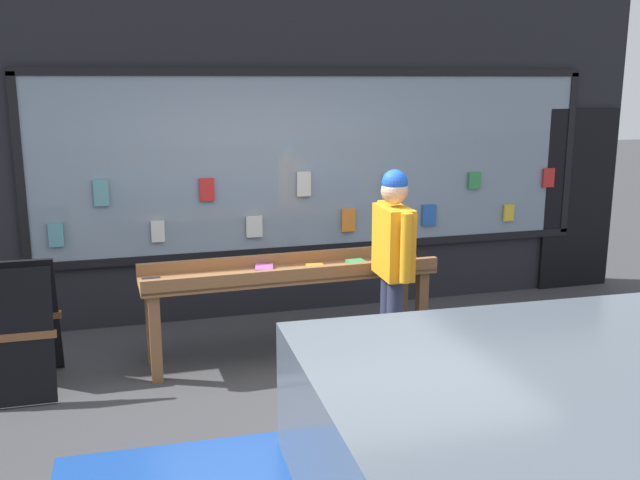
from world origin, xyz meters
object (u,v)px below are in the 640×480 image
Objects in this scene: small_dog at (365,356)px; sandwich_board_sign at (17,327)px; display_table_main at (289,280)px; person_browsing at (393,255)px.

sandwich_board_sign is at bearing 49.00° from small_dog.
display_table_main is at bearing 3.47° from sandwich_board_sign.
sandwich_board_sign is (-2.24, -0.10, -0.18)m from display_table_main.
display_table_main is 0.98m from person_browsing.
person_browsing reaches higher than sandwich_board_sign.
display_table_main reaches higher than small_dog.
display_table_main is at bearing 0.85° from small_dog.
display_table_main is 1.02m from small_dog.
person_browsing is 1.68× the size of sandwich_board_sign.
person_browsing is (0.75, -0.56, 0.31)m from display_table_main.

